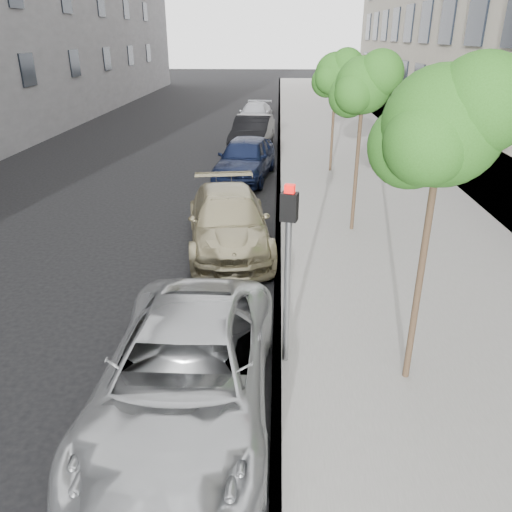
# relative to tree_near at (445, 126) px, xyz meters

# --- Properties ---
(ground) EXTENTS (160.00, 160.00, 0.00)m
(ground) POSITION_rel_tree_near_xyz_m (-3.23, -1.50, -3.99)
(ground) COLOR black
(ground) RESTS_ON ground
(sidewalk) EXTENTS (6.40, 72.00, 0.14)m
(sidewalk) POSITION_rel_tree_near_xyz_m (1.07, 22.50, -3.92)
(sidewalk) COLOR gray
(sidewalk) RESTS_ON ground
(curb) EXTENTS (0.15, 72.00, 0.14)m
(curb) POSITION_rel_tree_near_xyz_m (-2.05, 22.50, -3.92)
(curb) COLOR #9E9B93
(curb) RESTS_ON ground
(tree_near) EXTENTS (1.84, 1.64, 4.76)m
(tree_near) POSITION_rel_tree_near_xyz_m (0.00, 0.00, 0.00)
(tree_near) COLOR #38281C
(tree_near) RESTS_ON sidewalk
(tree_mid) EXTENTS (1.72, 1.52, 4.62)m
(tree_mid) POSITION_rel_tree_near_xyz_m (-0.00, 6.50, -0.08)
(tree_mid) COLOR #38281C
(tree_mid) RESTS_ON sidewalk
(tree_far) EXTENTS (1.84, 1.64, 4.51)m
(tree_far) POSITION_rel_tree_near_xyz_m (0.00, 13.00, -0.25)
(tree_far) COLOR #38281C
(tree_far) RESTS_ON sidewalk
(signal_pole) EXTENTS (0.28, 0.24, 2.97)m
(signal_pole) POSITION_rel_tree_near_xyz_m (-1.92, 0.35, -1.99)
(signal_pole) COLOR #939699
(signal_pole) RESTS_ON sidewalk
(minivan) EXTENTS (2.36, 5.11, 1.42)m
(minivan) POSITION_rel_tree_near_xyz_m (-3.33, -0.85, -3.28)
(minivan) COLOR #ACAFB1
(minivan) RESTS_ON ground
(suv) EXTENTS (2.71, 5.15, 1.42)m
(suv) POSITION_rel_tree_near_xyz_m (-3.33, 5.42, -3.28)
(suv) COLOR tan
(suv) RESTS_ON ground
(sedan_blue) EXTENTS (2.44, 4.79, 1.56)m
(sedan_blue) POSITION_rel_tree_near_xyz_m (-3.33, 12.16, -3.21)
(sedan_blue) COLOR black
(sedan_blue) RESTS_ON ground
(sedan_black) EXTENTS (2.07, 4.82, 1.54)m
(sedan_black) POSITION_rel_tree_near_xyz_m (-3.33, 17.40, -3.22)
(sedan_black) COLOR black
(sedan_black) RESTS_ON ground
(sedan_rear) EXTENTS (2.24, 4.57, 1.28)m
(sedan_rear) POSITION_rel_tree_near_xyz_m (-3.53, 24.56, -3.35)
(sedan_rear) COLOR #B0B2B8
(sedan_rear) RESTS_ON ground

